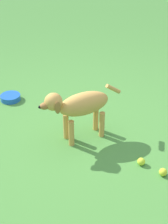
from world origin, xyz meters
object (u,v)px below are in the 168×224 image
at_px(dog, 79,106).
at_px(water_bowl, 11,97).
at_px(tennis_ball_0, 141,162).
at_px(tennis_ball_1, 163,172).

bearing_deg(dog, water_bowl, -68.40).
relative_size(tennis_ball_0, tennis_ball_1, 1.00).
bearing_deg(tennis_ball_0, dog, -172.58).
height_order(dog, tennis_ball_0, dog).
relative_size(tennis_ball_0, water_bowl, 0.30).
xyz_separation_m(dog, tennis_ball_1, (0.83, 0.10, -0.32)).
height_order(dog, water_bowl, dog).
height_order(tennis_ball_0, tennis_ball_1, same).
relative_size(dog, water_bowl, 3.39).
bearing_deg(tennis_ball_0, tennis_ball_1, 3.81).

